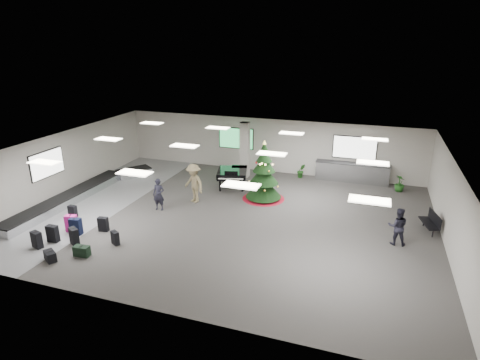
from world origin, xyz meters
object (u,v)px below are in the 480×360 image
(grand_piano, at_px, (232,173))
(traveler_b, at_px, (194,183))
(pink_suitcase, at_px, (71,223))
(bench, at_px, (432,221))
(traveler_a, at_px, (159,195))
(potted_plant_right, at_px, (400,183))
(service_counter, at_px, (352,172))
(christmas_tree, at_px, (264,179))
(traveler_bench, at_px, (398,226))
(potted_plant_left, at_px, (301,171))
(baggage_carousel, at_px, (83,192))

(grand_piano, xyz_separation_m, traveler_b, (-1.08, -2.54, 0.17))
(pink_suitcase, distance_m, bench, 15.02)
(traveler_a, bearing_deg, bench, 2.46)
(pink_suitcase, relative_size, potted_plant_right, 0.83)
(service_counter, bearing_deg, pink_suitcase, -136.37)
(christmas_tree, xyz_separation_m, grand_piano, (-2.06, 1.06, -0.24))
(traveler_b, bearing_deg, christmas_tree, 51.94)
(christmas_tree, xyz_separation_m, traveler_bench, (6.20, -2.92, -0.28))
(bench, height_order, traveler_bench, traveler_bench)
(christmas_tree, xyz_separation_m, traveler_b, (-3.14, -1.49, -0.07))
(potted_plant_right, bearing_deg, traveler_bench, -92.97)
(christmas_tree, relative_size, traveler_b, 1.57)
(grand_piano, bearing_deg, bench, -28.80)
(bench, xyz_separation_m, potted_plant_right, (-1.09, 4.59, -0.03))
(pink_suitcase, relative_size, traveler_bench, 0.48)
(service_counter, bearing_deg, traveler_bench, -72.63)
(traveler_b, height_order, potted_plant_left, traveler_b)
(baggage_carousel, xyz_separation_m, traveler_bench, (15.02, -0.24, 0.55))
(pink_suitcase, xyz_separation_m, bench, (14.24, 4.78, 0.11))
(pink_suitcase, distance_m, traveler_b, 5.81)
(christmas_tree, distance_m, traveler_b, 3.47)
(potted_plant_right, bearing_deg, baggage_carousel, -158.78)
(service_counter, relative_size, potted_plant_left, 4.84)
(potted_plant_left, height_order, potted_plant_right, potted_plant_right)
(traveler_a, relative_size, traveler_b, 0.79)
(pink_suitcase, bearing_deg, traveler_a, 40.32)
(traveler_a, distance_m, traveler_b, 1.84)
(pink_suitcase, height_order, potted_plant_left, potted_plant_left)
(potted_plant_right, bearing_deg, potted_plant_left, 174.14)
(grand_piano, distance_m, potted_plant_right, 8.87)
(pink_suitcase, xyz_separation_m, traveler_a, (2.35, 3.18, 0.40))
(christmas_tree, bearing_deg, pink_suitcase, -137.42)
(bench, bearing_deg, potted_plant_left, 127.36)
(potted_plant_left, bearing_deg, baggage_carousel, -147.01)
(traveler_a, relative_size, traveler_bench, 1.00)
(service_counter, relative_size, bench, 2.92)
(traveler_b, distance_m, traveler_bench, 9.45)
(baggage_carousel, bearing_deg, bench, 4.74)
(traveler_b, bearing_deg, potted_plant_left, 77.41)
(grand_piano, relative_size, potted_plant_left, 2.72)
(potted_plant_left, bearing_deg, traveler_b, -129.17)
(potted_plant_left, relative_size, potted_plant_right, 0.94)
(traveler_b, bearing_deg, potted_plant_right, 52.86)
(service_counter, distance_m, potted_plant_right, 2.62)
(baggage_carousel, xyz_separation_m, bench, (16.43, 1.36, 0.26))
(bench, height_order, potted_plant_right, potted_plant_right)
(baggage_carousel, distance_m, christmas_tree, 9.25)
(pink_suitcase, distance_m, traveler_bench, 13.22)
(service_counter, relative_size, grand_piano, 1.78)
(traveler_bench, bearing_deg, grand_piano, -29.24)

